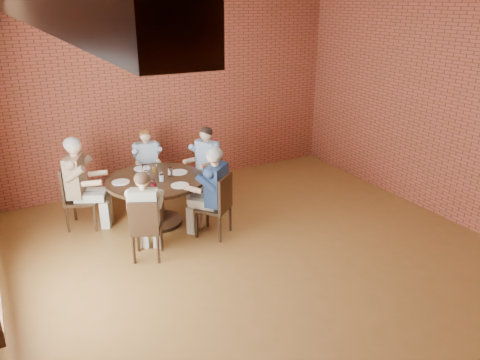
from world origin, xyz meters
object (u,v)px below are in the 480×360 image
diner_c (81,183)px  diner_b (148,165)px  chair_a (209,172)px  chair_e (219,203)px  chair_b (148,171)px  smartphone (180,185)px  dining_table (156,192)px  diner_d (146,216)px  diner_e (213,192)px  chair_c (76,194)px  diner_a (205,165)px  chair_d (145,227)px

diner_c → diner_b: bearing=-41.6°
chair_a → chair_e: chair_e is taller
chair_b → diner_b: 0.15m
diner_b → smartphone: diner_b is taller
dining_table → chair_a: chair_a is taller
diner_d → diner_e: bearing=-143.9°
chair_a → chair_b: 1.07m
chair_a → diner_d: 2.12m
diner_d → diner_e: size_ratio=0.92×
chair_c → diner_c: diner_c is taller
diner_a → chair_d: diner_a is taller
chair_c → diner_c: bearing=-90.0°
diner_b → diner_c: bearing=-145.4°
chair_a → chair_b: size_ratio=1.04×
chair_a → chair_e: bearing=-43.1°
dining_table → diner_a: diner_a is taller
diner_c → smartphone: diner_c is taller
diner_c → chair_b: bearing=-39.1°
diner_c → diner_d: (0.56, -1.38, -0.09)m
diner_e → smartphone: 0.49m
diner_a → chair_e: (-0.37, -1.27, -0.14)m
chair_e → diner_e: bearing=-90.0°
diner_d → chair_a: bearing=-111.4°
diner_e → smartphone: size_ratio=8.88×
dining_table → smartphone: bearing=-60.6°
chair_b → diner_e: (0.41, -1.80, 0.19)m
diner_e → chair_c: bearing=-75.5°
diner_d → dining_table: bearing=-90.0°
chair_c → diner_c: 0.20m
chair_c → diner_d: size_ratio=0.79×
diner_b → diner_d: 2.02m
diner_d → chair_c: bearing=-38.9°
diner_a → diner_d: (-1.49, -1.38, -0.03)m
dining_table → diner_b: size_ratio=1.20×
dining_table → chair_e: bearing=-50.2°
chair_b → diner_d: bearing=-97.7°
chair_c → diner_a: bearing=-66.5°
diner_c → chair_d: diner_c is taller
diner_b → diner_e: size_ratio=0.91×
diner_a → chair_d: 2.11m
chair_d → diner_c: bearing=-43.4°
diner_e → diner_c: bearing=-76.1°
chair_c → smartphone: bearing=-100.1°
diner_d → chair_e: 1.13m
dining_table → diner_d: size_ratio=1.20×
dining_table → chair_b: 1.09m
diner_a → chair_c: bearing=-115.2°
chair_e → diner_e: diner_e is taller
chair_a → dining_table: bearing=-90.0°
diner_b → chair_e: (0.48, -1.80, -0.10)m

